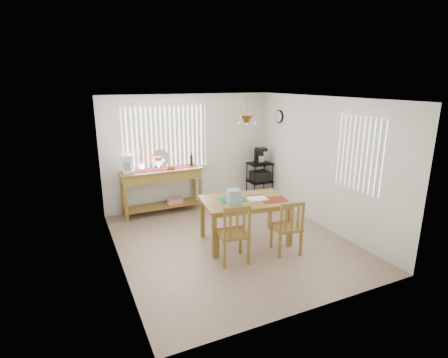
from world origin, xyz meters
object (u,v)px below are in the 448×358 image
cart_items (260,156)px  chair_right (287,227)px  wire_cart (260,178)px  dining_table (245,204)px  chair_left (234,234)px  sideboard (162,180)px

cart_items → chair_right: bearing=-110.8°
wire_cart → dining_table: (-1.47, -1.96, 0.16)m
wire_cart → chair_left: size_ratio=0.92×
sideboard → chair_left: 2.73m
dining_table → sideboard: bearing=115.0°
sideboard → cart_items: cart_items is taller
sideboard → cart_items: bearing=-2.4°
sideboard → chair_right: bearing=-63.1°
chair_left → dining_table: bearing=49.1°
cart_items → chair_left: bearing=-127.7°
sideboard → wire_cart: sideboard is taller
sideboard → cart_items: (2.43, -0.10, 0.36)m
wire_cart → chair_left: bearing=-127.8°
wire_cart → chair_right: bearing=-110.9°
sideboard → chair_left: chair_left is taller
sideboard → chair_left: (0.44, -2.68, -0.25)m
cart_items → dining_table: size_ratio=0.23×
sideboard → chair_right: (1.41, -2.78, -0.28)m
chair_left → chair_right: chair_left is taller
dining_table → chair_right: size_ratio=1.70×
dining_table → chair_left: size_ratio=1.61×
wire_cart → cart_items: cart_items is taller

